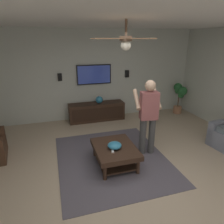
{
  "coord_description": "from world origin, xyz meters",
  "views": [
    {
      "loc": [
        -2.92,
        1.24,
        2.4
      ],
      "look_at": [
        0.62,
        0.17,
        1.07
      ],
      "focal_mm": 32.5,
      "sensor_mm": 36.0,
      "label": 1
    }
  ],
  "objects": [
    {
      "name": "coffee_table",
      "position": [
        0.44,
        0.16,
        0.3
      ],
      "size": [
        1.0,
        0.8,
        0.4
      ],
      "color": "#332116",
      "rests_on": "ground"
    },
    {
      "name": "tv",
      "position": [
        3.13,
        -0.02,
        1.39
      ],
      "size": [
        0.05,
        1.05,
        0.59
      ],
      "rotation": [
        0.0,
        0.0,
        3.14
      ],
      "color": "black"
    },
    {
      "name": "remote_white",
      "position": [
        0.3,
        0.26,
        0.41
      ],
      "size": [
        0.16,
        0.08,
        0.02
      ],
      "primitive_type": "cube",
      "rotation": [
        0.0,
        0.0,
        6.05
      ],
      "color": "white",
      "rests_on": "coffee_table"
    },
    {
      "name": "wall_speaker_left",
      "position": [
        3.14,
        -1.09,
        1.36
      ],
      "size": [
        0.06,
        0.12,
        0.22
      ],
      "primitive_type": "cube",
      "color": "black"
    },
    {
      "name": "bowl",
      "position": [
        0.38,
        0.19,
        0.46
      ],
      "size": [
        0.27,
        0.27,
        0.12
      ],
      "primitive_type": "ellipsoid",
      "color": "teal",
      "rests_on": "coffee_table"
    },
    {
      "name": "ceiling_slab",
      "position": [
        0.0,
        0.0,
        2.76
      ],
      "size": [
        6.55,
        6.73,
        0.1
      ],
      "primitive_type": "cube",
      "color": "white"
    },
    {
      "name": "wall_back_tv",
      "position": [
        3.22,
        0.0,
        1.35
      ],
      "size": [
        0.1,
        6.73,
        2.71
      ],
      "primitive_type": "cube",
      "color": "#B2B7AD",
      "rests_on": "ground"
    },
    {
      "name": "person_standing",
      "position": [
        0.67,
        -0.64,
        0.93
      ],
      "size": [
        0.6,
        0.6,
        1.64
      ],
      "rotation": [
        0.0,
        0.0,
        -0.17
      ],
      "color": "#3F3F3F",
      "rests_on": "ground"
    },
    {
      "name": "potted_plant_tall",
      "position": [
        2.72,
        -2.84,
        0.65
      ],
      "size": [
        0.46,
        0.35,
        1.02
      ],
      "color": "#9E6B4C",
      "rests_on": "ground"
    },
    {
      "name": "wall_speaker_right",
      "position": [
        3.14,
        0.99,
        1.36
      ],
      "size": [
        0.06,
        0.12,
        0.22
      ],
      "primitive_type": "cube",
      "color": "black"
    },
    {
      "name": "ceiling_fan",
      "position": [
        0.2,
        0.07,
        2.38
      ],
      "size": [
        1.17,
        1.17,
        0.46
      ],
      "color": "#4C3828"
    },
    {
      "name": "area_rug",
      "position": [
        0.64,
        0.16,
        0.01
      ],
      "size": [
        2.59,
        2.23,
        0.01
      ],
      "primitive_type": "cube",
      "color": "#514C56",
      "rests_on": "ground"
    },
    {
      "name": "media_console",
      "position": [
        2.89,
        -0.02,
        0.28
      ],
      "size": [
        0.45,
        1.7,
        0.55
      ],
      "rotation": [
        0.0,
        0.0,
        3.14
      ],
      "color": "#332116",
      "rests_on": "ground"
    },
    {
      "name": "vase_round",
      "position": [
        2.87,
        -0.1,
        0.66
      ],
      "size": [
        0.22,
        0.22,
        0.22
      ],
      "primitive_type": "sphere",
      "color": "teal",
      "rests_on": "media_console"
    },
    {
      "name": "ground_plane",
      "position": [
        0.0,
        0.0,
        0.0
      ],
      "size": [
        7.83,
        7.83,
        0.0
      ],
      "primitive_type": "plane",
      "color": "tan"
    }
  ]
}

